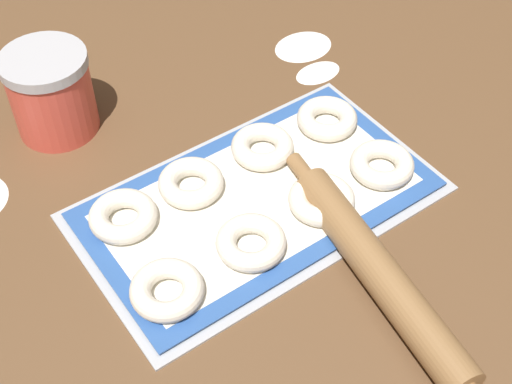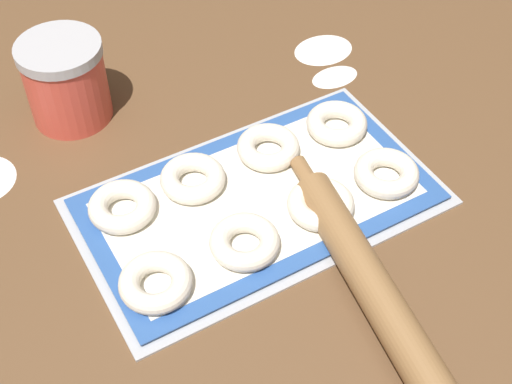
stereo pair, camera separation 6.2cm
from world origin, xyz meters
TOP-DOWN VIEW (x-y plane):
  - ground_plane at (0.00, 0.00)m, footprint 2.80×2.80m
  - baking_tray at (-0.00, 0.01)m, footprint 0.49×0.28m
  - baking_mat at (-0.00, 0.01)m, footprint 0.46×0.26m
  - bagel_front_far_left at (-0.18, -0.06)m, footprint 0.09×0.09m
  - bagel_front_mid_left at (-0.06, -0.06)m, footprint 0.09×0.09m
  - bagel_front_mid_right at (0.06, -0.05)m, footprint 0.09×0.09m
  - bagel_front_far_right at (0.17, -0.05)m, footprint 0.09×0.09m
  - bagel_back_far_left at (-0.17, 0.08)m, footprint 0.09×0.09m
  - bagel_back_mid_left at (-0.07, 0.08)m, footprint 0.09×0.09m
  - bagel_back_mid_right at (0.06, 0.08)m, footprint 0.09×0.09m
  - bagel_back_far_right at (0.17, 0.07)m, footprint 0.09×0.09m
  - flour_canister at (-0.15, 0.31)m, footprint 0.13×0.13m
  - rolling_pin at (0.04, -0.19)m, footprint 0.10×0.44m
  - flour_patch_far at (0.27, 0.26)m, footprint 0.10×0.08m
  - flour_patch_side at (0.25, 0.19)m, footprint 0.08×0.05m

SIDE VIEW (x-z plane):
  - ground_plane at x=0.00m, z-range 0.00..0.00m
  - flour_patch_side at x=0.25m, z-range 0.00..0.00m
  - flour_patch_far at x=0.27m, z-range 0.00..0.00m
  - baking_tray at x=0.00m, z-range 0.00..0.01m
  - baking_mat at x=0.00m, z-range 0.01..0.01m
  - bagel_front_far_left at x=-0.18m, z-range 0.01..0.04m
  - bagel_front_mid_left at x=-0.06m, z-range 0.01..0.04m
  - bagel_front_mid_right at x=0.06m, z-range 0.01..0.04m
  - bagel_front_far_right at x=0.17m, z-range 0.01..0.04m
  - bagel_back_far_left at x=-0.17m, z-range 0.01..0.04m
  - bagel_back_mid_left at x=-0.07m, z-range 0.01..0.04m
  - bagel_back_mid_right at x=0.06m, z-range 0.01..0.04m
  - bagel_back_far_right at x=0.17m, z-range 0.01..0.04m
  - rolling_pin at x=0.04m, z-range 0.00..0.05m
  - flour_canister at x=-0.15m, z-range 0.00..0.13m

